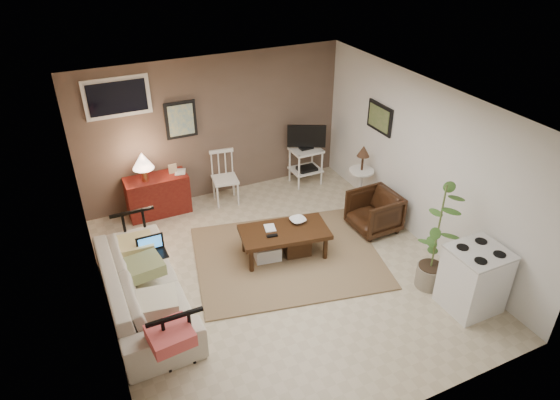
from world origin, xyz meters
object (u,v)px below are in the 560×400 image
tv_stand (306,153)px  sofa (143,279)px  spindle_chair (225,179)px  stove (474,279)px  red_console (156,192)px  side_table (362,169)px  potted_plant (437,234)px  coffee_table (284,241)px  armchair (374,210)px

tv_stand → sofa: bearing=-148.6°
spindle_chair → stove: size_ratio=1.04×
red_console → side_table: (3.11, -1.19, 0.28)m
spindle_chair → potted_plant: (1.67, -3.22, 0.41)m
red_console → side_table: red_console is taller
potted_plant → coffee_table: bearing=136.0°
sofa → stove: (3.68, -1.71, -0.02)m
armchair → stove: 1.96m
tv_stand → stove: 3.76m
armchair → coffee_table: bearing=-90.3°
sofa → spindle_chair: size_ratio=2.55×
coffee_table → stove: (1.66, -1.93, 0.17)m
coffee_table → sofa: size_ratio=0.58×
armchair → spindle_chair: bearing=-136.6°
potted_plant → side_table: bearing=81.8°
sofa → red_console: bearing=-17.4°
sofa → spindle_chair: (1.80, 2.04, -0.03)m
armchair → tv_stand: bearing=-173.5°
spindle_chair → stove: spindle_chair is taller
spindle_chair → tv_stand: size_ratio=0.80×
red_console → spindle_chair: red_console is taller
sofa → side_table: bearing=-75.7°
side_table → potted_plant: 2.18m
armchair → stove: stove is taller
side_table → armchair: bearing=-106.5°
sofa → red_console: 2.26m
side_table → armchair: size_ratio=1.58×
red_console → stove: size_ratio=1.32×
coffee_table → sofa: (-2.02, -0.22, 0.18)m
spindle_chair → stove: 4.19m
armchair → stove: bearing=1.7°
stove → armchair: bearing=93.0°
coffee_table → armchair: 1.56m
coffee_table → red_console: size_ratio=1.17×
coffee_table → red_console: (-1.34, 1.93, 0.13)m
red_console → spindle_chair: size_ratio=1.27×
tv_stand → side_table: tv_stand is taller
spindle_chair → potted_plant: size_ratio=0.57×
spindle_chair → stove: (1.87, -3.75, 0.01)m
sofa → side_table: 3.91m
coffee_table → side_table: 1.96m
stove → spindle_chair: bearing=116.6°
side_table → potted_plant: bearing=-98.2°
sofa → stove: size_ratio=2.65×
sofa → tv_stand: (3.33, 2.03, 0.15)m
sofa → side_table: size_ratio=2.09×
red_console → spindle_chair: (1.13, -0.12, 0.03)m
red_console → potted_plant: potted_plant is taller
coffee_table → tv_stand: tv_stand is taller
coffee_table → armchair: size_ratio=1.93×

